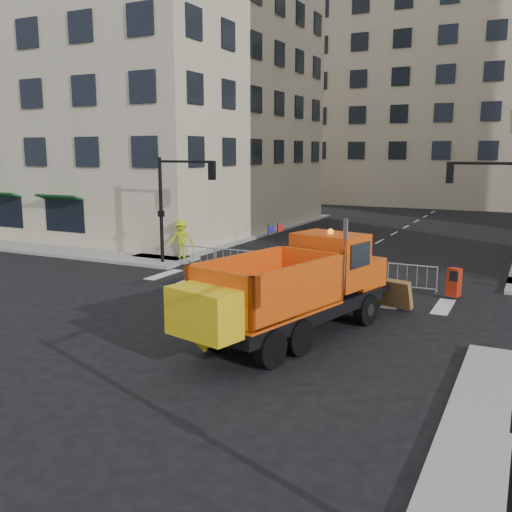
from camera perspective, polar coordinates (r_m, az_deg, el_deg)
The scene contains 12 objects.
ground at distance 19.14m, azimuth -2.84°, elevation -6.85°, with size 120.00×120.00×0.00m, color black.
sidewalk_back at distance 26.62m, azimuth 6.13°, elevation -1.80°, with size 64.00×5.00×0.15m, color gray.
building_left at distance 46.73m, azimuth -13.04°, elevation 19.16°, with size 24.00×22.00×26.00m, color #B7AD8C.
building_far at distance 68.81m, azimuth 19.51°, elevation 15.09°, with size 30.00×18.00×24.00m, color #C1B394.
traffic_light_left at distance 29.08m, azimuth -9.47°, elevation 4.39°, with size 0.18×0.18×5.40m, color black.
crowd_barriers at distance 25.96m, azimuth 3.90°, elevation -1.00°, with size 12.60×0.60×1.10m, color #9EA0A5, non-canonical shape.
plow_truck at distance 17.32m, azimuth 3.63°, elevation -3.11°, with size 4.72×9.77×3.67m.
cop_a at distance 21.58m, azimuth 9.29°, elevation -2.55°, with size 0.64×0.42×1.77m, color black.
cop_b at distance 21.29m, azimuth 9.05°, elevation -2.48°, with size 0.95×0.74×1.95m, color black.
cop_c at distance 20.78m, azimuth 10.12°, elevation -2.66°, with size 1.21×0.50×2.07m, color black.
worker at distance 30.21m, azimuth -7.47°, elevation 1.72°, with size 1.31×0.75×2.02m, color #BDCD18.
newspaper_box at distance 23.34m, azimuth 19.20°, elevation -2.49°, with size 0.45×0.40×1.10m, color #A4210C.
Camera 1 is at (8.96, -15.93, 5.67)m, focal length 40.00 mm.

